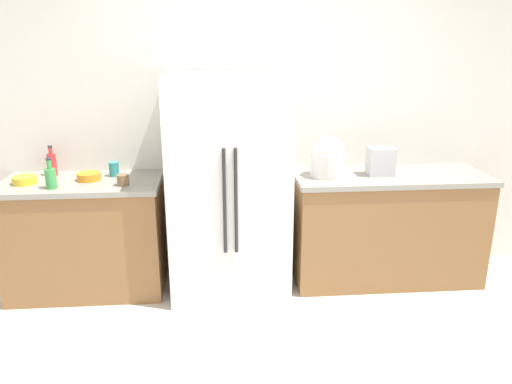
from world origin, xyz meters
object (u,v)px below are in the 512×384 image
at_px(bowl_b, 25,180).
at_px(refrigerator, 229,187).
at_px(bottle_b, 52,164).
at_px(bottle_a, 51,177).
at_px(cup_a, 123,180).
at_px(rice_cooker, 328,158).
at_px(cup_b, 114,169).
at_px(toaster, 381,161).
at_px(bowl_a, 89,176).

bearing_deg(bowl_b, refrigerator, -1.02).
bearing_deg(bowl_b, bottle_b, 55.81).
bearing_deg(bottle_b, refrigerator, -9.89).
xyz_separation_m(bottle_a, cup_a, (0.50, 0.03, -0.04)).
height_order(rice_cooker, cup_b, rice_cooker).
distance_m(bottle_a, cup_b, 0.49).
xyz_separation_m(cup_a, cup_b, (-0.11, 0.26, 0.01)).
distance_m(rice_cooker, bottle_b, 2.17).
bearing_deg(rice_cooker, toaster, 0.27).
height_order(toaster, rice_cooker, rice_cooker).
xyz_separation_m(bottle_b, bowl_a, (0.31, -0.15, -0.07)).
relative_size(bottle_b, bowl_b, 1.37).
relative_size(refrigerator, bowl_a, 9.59).
height_order(bottle_a, bowl_a, bottle_a).
bearing_deg(bowl_b, rice_cooker, 0.40).
distance_m(bottle_b, bowl_a, 0.35).
distance_m(bottle_a, bowl_a, 0.30).
height_order(refrigerator, bowl_b, refrigerator).
height_order(bottle_b, bowl_a, bottle_b).
bearing_deg(bowl_b, bottle_a, -30.62).
bearing_deg(cup_b, rice_cooker, -4.87).
height_order(cup_a, bowl_a, cup_a).
xyz_separation_m(refrigerator, toaster, (1.20, 0.05, 0.17)).
bearing_deg(refrigerator, bottle_b, 170.11).
bearing_deg(cup_a, rice_cooker, 4.49).
relative_size(rice_cooker, bottle_a, 1.39).
xyz_separation_m(refrigerator, bowl_b, (-1.52, 0.03, 0.08)).
relative_size(refrigerator, cup_a, 19.31).
bearing_deg(refrigerator, bottle_a, -174.91).
relative_size(rice_cooker, bottle_b, 1.32).
xyz_separation_m(rice_cooker, bottle_a, (-2.06, -0.16, -0.06)).
bearing_deg(bottle_a, refrigerator, 5.09).
bearing_deg(cup_a, cup_b, 113.16).
bearing_deg(refrigerator, bowl_b, 178.98).
bearing_deg(cup_b, bowl_b, -165.85).
bearing_deg(rice_cooker, bottle_a, -175.64).
height_order(refrigerator, cup_a, refrigerator).
height_order(rice_cooker, bottle_a, rice_cooker).
bearing_deg(bowl_a, refrigerator, -4.59).
bearing_deg(bowl_a, cup_a, -30.05).
distance_m(rice_cooker, cup_a, 1.57).
bearing_deg(toaster, bowl_a, 178.98).
distance_m(bottle_a, cup_a, 0.51).
xyz_separation_m(refrigerator, bottle_a, (-1.28, -0.11, 0.14)).
xyz_separation_m(toaster, rice_cooker, (-0.42, -0.00, 0.04)).
bearing_deg(cup_a, bowl_a, 149.95).
relative_size(toaster, bottle_a, 0.97).
bearing_deg(cup_a, bottle_b, 151.85).
distance_m(rice_cooker, cup_b, 1.68).
bearing_deg(bowl_a, bowl_b, -172.73).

